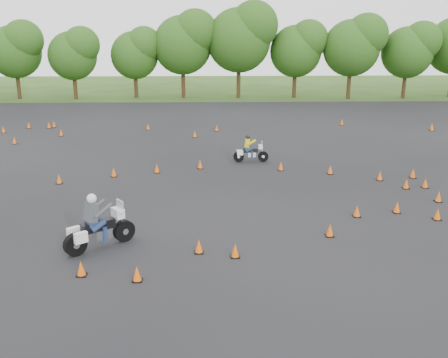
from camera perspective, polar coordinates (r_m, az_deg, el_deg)
name	(u,v)px	position (r m, az deg, el deg)	size (l,w,h in m)	color
ground	(227,244)	(17.55, 0.40, -7.47)	(140.00, 140.00, 0.00)	#2D5119
asphalt_pad	(223,191)	(23.16, -0.15, -1.44)	(62.00, 62.00, 0.00)	black
treeline	(244,58)	(51.33, 2.35, 13.65)	(86.73, 32.51, 10.91)	#264C15
traffic_cones	(229,185)	(23.31, 0.59, -0.74)	(36.52, 32.93, 0.45)	#E75709
rider_grey	(99,221)	(17.40, -14.09, -4.63)	(2.60, 0.80, 2.01)	#3D4145
rider_yellow	(251,149)	(28.31, 3.11, 3.47)	(2.00, 0.61, 1.54)	gold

